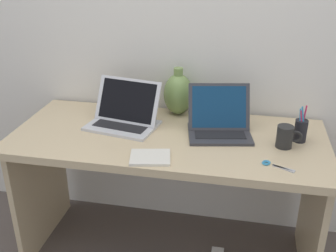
% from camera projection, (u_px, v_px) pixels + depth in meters
% --- Properties ---
extents(ground_plane, '(6.00, 6.00, 0.00)m').
position_uv_depth(ground_plane, '(168.00, 251.00, 2.38)').
color(ground_plane, '#564C47').
extents(back_wall, '(4.40, 0.04, 2.40)m').
position_uv_depth(back_wall, '(182.00, 32.00, 2.22)').
color(back_wall, silver).
rests_on(back_wall, ground).
extents(desk, '(1.59, 0.70, 0.76)m').
position_uv_depth(desk, '(168.00, 162.00, 2.12)').
color(desk, '#D1B78C').
rests_on(desk, ground).
extents(laptop_left, '(0.40, 0.31, 0.23)m').
position_uv_depth(laptop_left, '(125.00, 114.00, 2.15)').
color(laptop_left, silver).
rests_on(laptop_left, desk).
extents(laptop_right, '(0.35, 0.30, 0.24)m').
position_uv_depth(laptop_right, '(219.00, 121.00, 2.06)').
color(laptop_right, '#333338').
rests_on(laptop_right, desk).
extents(green_vase, '(0.16, 0.16, 0.27)m').
position_uv_depth(green_vase, '(178.00, 94.00, 2.26)').
color(green_vase, '#75934C').
rests_on(green_vase, desk).
extents(notebook_stack, '(0.21, 0.18, 0.01)m').
position_uv_depth(notebook_stack, '(150.00, 157.00, 1.83)').
color(notebook_stack, silver).
rests_on(notebook_stack, desk).
extents(coffee_mug, '(0.12, 0.08, 0.11)m').
position_uv_depth(coffee_mug, '(285.00, 137.00, 1.92)').
color(coffee_mug, black).
rests_on(coffee_mug, desk).
extents(pen_cup, '(0.06, 0.06, 0.19)m').
position_uv_depth(pen_cup, '(301.00, 130.00, 1.97)').
color(pen_cup, black).
rests_on(pen_cup, desk).
extents(scissors, '(0.14, 0.08, 0.01)m').
position_uv_depth(scissors, '(272.00, 165.00, 1.78)').
color(scissors, '#B7B7BC').
rests_on(scissors, desk).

